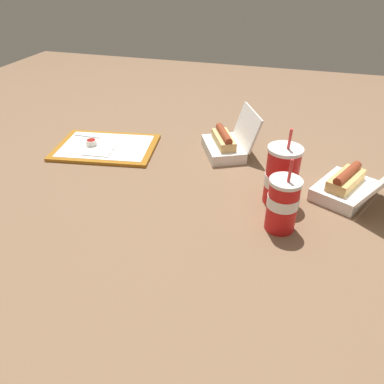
# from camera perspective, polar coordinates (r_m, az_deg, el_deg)

# --- Properties ---
(ground_plane) EXTENTS (3.20, 3.20, 0.00)m
(ground_plane) POSITION_cam_1_polar(r_m,az_deg,el_deg) (1.14, -0.78, -0.93)
(ground_plane) COLOR brown
(food_tray) EXTENTS (0.41, 0.31, 0.01)m
(food_tray) POSITION_cam_1_polar(r_m,az_deg,el_deg) (1.47, -12.96, 6.66)
(food_tray) COLOR #A56619
(food_tray) RESTS_ON ground_plane
(ketchup_cup) EXTENTS (0.04, 0.04, 0.02)m
(ketchup_cup) POSITION_cam_1_polar(r_m,az_deg,el_deg) (1.47, -15.07, 7.27)
(ketchup_cup) COLOR white
(ketchup_cup) RESTS_ON food_tray
(napkin_stack) EXTENTS (0.11, 0.11, 0.00)m
(napkin_stack) POSITION_cam_1_polar(r_m,az_deg,el_deg) (1.43, -13.94, 6.24)
(napkin_stack) COLOR white
(napkin_stack) RESTS_ON food_tray
(plastic_fork) EXTENTS (0.11, 0.01, 0.00)m
(plastic_fork) POSITION_cam_1_polar(r_m,az_deg,el_deg) (1.56, -15.64, 8.23)
(plastic_fork) COLOR white
(plastic_fork) RESTS_ON food_tray
(clamshell_hotdog_left) EXTENTS (0.24, 0.25, 0.16)m
(clamshell_hotdog_left) POSITION_cam_1_polar(r_m,az_deg,el_deg) (1.39, 5.24, 7.36)
(clamshell_hotdog_left) COLOR white
(clamshell_hotdog_left) RESTS_ON ground_plane
(clamshell_hotdog_back) EXTENTS (0.27, 0.26, 0.16)m
(clamshell_hotdog_back) POSITION_cam_1_polar(r_m,az_deg,el_deg) (1.22, 22.79, 0.83)
(clamshell_hotdog_back) COLOR white
(clamshell_hotdog_back) RESTS_ON ground_plane
(soda_cup_center) EXTENTS (0.08, 0.08, 0.21)m
(soda_cup_center) POSITION_cam_1_polar(r_m,az_deg,el_deg) (1.00, 13.62, -1.75)
(soda_cup_center) COLOR red
(soda_cup_center) RESTS_ON ground_plane
(soda_cup_corner) EXTENTS (0.10, 0.10, 0.24)m
(soda_cup_corner) POSITION_cam_1_polar(r_m,az_deg,el_deg) (1.11, 13.50, 2.39)
(soda_cup_corner) COLOR red
(soda_cup_corner) RESTS_ON ground_plane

